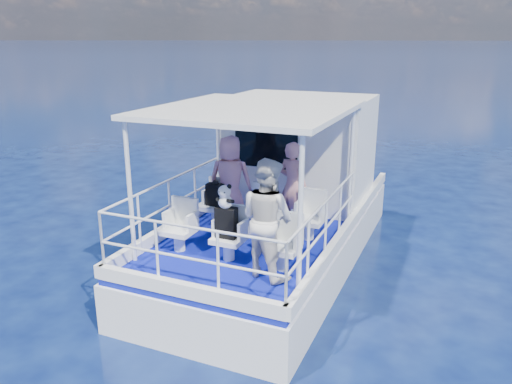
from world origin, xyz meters
TOP-DOWN VIEW (x-y plane):
  - ground at (0.00, 0.00)m, footprint 2000.00×2000.00m
  - hull at (0.00, 1.00)m, footprint 3.00×7.00m
  - deck at (0.00, 1.00)m, footprint 2.90×6.90m
  - cabin at (0.00, 2.30)m, footprint 2.85×2.00m
  - canopy at (0.00, -0.20)m, footprint 3.00×3.20m
  - canopy_posts at (0.00, -0.25)m, footprint 2.77×2.97m
  - railings at (0.00, -0.58)m, footprint 2.84×3.59m
  - seat_port_fwd at (-0.90, 0.20)m, footprint 0.48×0.46m
  - seat_center_fwd at (0.00, 0.20)m, footprint 0.48×0.46m
  - seat_stbd_fwd at (0.90, 0.20)m, footprint 0.48×0.46m
  - seat_port_aft at (-0.90, -1.10)m, footprint 0.48×0.46m
  - seat_center_aft at (0.00, -1.10)m, footprint 0.48×0.46m
  - seat_stbd_aft at (0.90, -1.10)m, footprint 0.48×0.46m
  - passenger_port_fwd at (-0.70, 0.40)m, footprint 0.71×0.57m
  - passenger_stbd_fwd at (0.46, 0.59)m, footprint 0.68×0.55m
  - passenger_stbd_aft at (0.75, -1.36)m, footprint 1.04×0.94m
  - backpack_port at (-0.90, 0.18)m, footprint 0.31×0.18m
  - backpack_center at (-0.02, -1.12)m, footprint 0.32×0.18m
  - compact_camera at (-0.90, 0.20)m, footprint 0.09×0.06m
  - panda at (-0.02, -1.15)m, footprint 0.25×0.21m

SIDE VIEW (x-z plane):
  - ground at x=0.00m, z-range 0.00..0.00m
  - hull at x=0.00m, z-range -0.80..0.80m
  - deck at x=0.00m, z-range 0.80..0.90m
  - seat_port_fwd at x=-0.90m, z-range 0.90..1.28m
  - seat_center_fwd at x=0.00m, z-range 0.90..1.28m
  - seat_stbd_fwd at x=0.90m, z-range 0.90..1.28m
  - seat_port_aft at x=-0.90m, z-range 0.90..1.28m
  - seat_center_aft at x=0.00m, z-range 0.90..1.28m
  - seat_stbd_aft at x=0.90m, z-range 0.90..1.28m
  - railings at x=0.00m, z-range 0.90..1.90m
  - backpack_port at x=-0.90m, z-range 1.28..1.69m
  - backpack_center at x=-0.02m, z-range 1.28..1.76m
  - passenger_stbd_fwd at x=0.46m, z-range 0.90..2.51m
  - compact_camera at x=-0.90m, z-range 1.69..1.75m
  - passenger_port_fwd at x=-0.70m, z-range 0.90..2.56m
  - passenger_stbd_aft at x=0.75m, z-range 0.90..2.66m
  - panda at x=-0.02m, z-range 1.76..2.15m
  - cabin at x=0.00m, z-range 0.90..3.10m
  - canopy_posts at x=0.00m, z-range 0.90..3.10m
  - canopy at x=0.00m, z-range 3.10..3.18m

